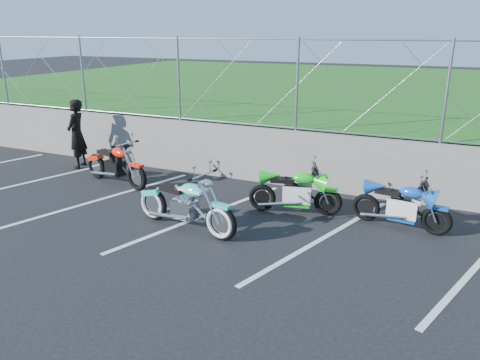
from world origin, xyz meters
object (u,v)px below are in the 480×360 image
at_px(cruiser_turquoise, 186,206).
at_px(naked_orange, 116,166).
at_px(sportbike_blue, 402,207).
at_px(sportbike_green, 296,193).
at_px(person_standing, 77,134).

distance_m(cruiser_turquoise, naked_orange, 3.22).
relative_size(cruiser_turquoise, sportbike_blue, 1.25).
distance_m(sportbike_green, sportbike_blue, 1.96).
bearing_deg(person_standing, sportbike_green, 66.20).
bearing_deg(sportbike_green, naked_orange, 167.72).
xyz_separation_m(sportbike_blue, person_standing, (-8.13, 0.65, 0.49)).
relative_size(sportbike_green, person_standing, 1.02).
distance_m(cruiser_turquoise, person_standing, 5.22).
relative_size(sportbike_green, sportbike_blue, 1.02).
height_order(cruiser_turquoise, sportbike_green, cruiser_turquoise).
xyz_separation_m(naked_orange, person_standing, (-1.83, 0.76, 0.44)).
xyz_separation_m(cruiser_turquoise, naked_orange, (-2.81, 1.58, -0.00)).
xyz_separation_m(cruiser_turquoise, sportbike_blue, (3.49, 1.68, -0.05)).
xyz_separation_m(cruiser_turquoise, person_standing, (-4.64, 2.33, 0.44)).
relative_size(naked_orange, person_standing, 1.16).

